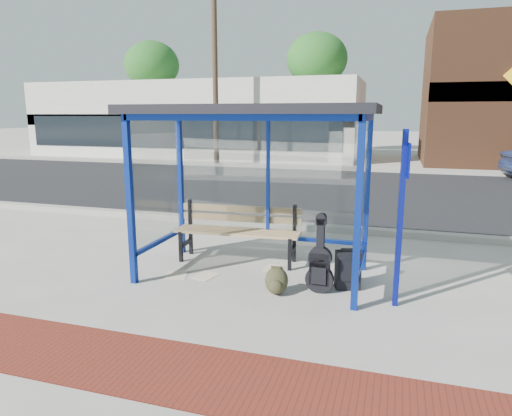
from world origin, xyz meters
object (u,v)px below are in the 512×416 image
(guitar_bag, at_px, (320,265))
(backpack, at_px, (276,281))
(bench, at_px, (239,228))
(suitcase, at_px, (348,270))

(guitar_bag, relative_size, backpack, 2.77)
(bench, xyz_separation_m, guitar_bag, (1.45, -0.95, -0.16))
(backpack, bearing_deg, guitar_bag, 11.34)
(bench, distance_m, suitcase, 1.95)
(suitcase, bearing_deg, bench, 139.86)
(guitar_bag, height_order, backpack, guitar_bag)
(suitcase, distance_m, backpack, 0.98)
(suitcase, relative_size, backpack, 1.55)
(guitar_bag, relative_size, suitcase, 1.78)
(backpack, bearing_deg, bench, 115.81)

